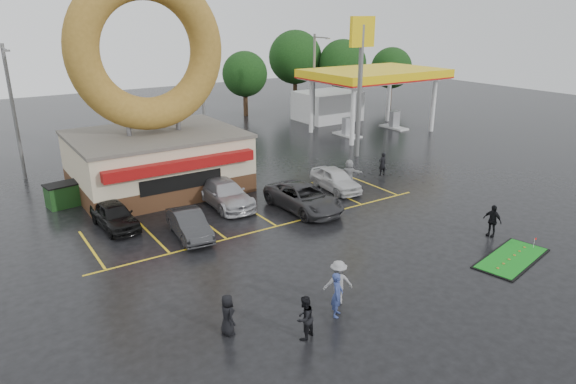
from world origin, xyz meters
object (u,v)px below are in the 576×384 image
donut_shop (154,120)px  gas_station (353,89)px  streetlight_mid (203,91)px  car_dgrey (189,224)px  car_black (115,215)px  streetlight_left (14,110)px  putting_green (512,258)px  dumpster (63,196)px  car_silver (225,193)px  person_blue (337,295)px  shell_sign (361,61)px  car_white (336,179)px  streetlight_right (315,80)px  person_cameraman (492,221)px  car_grey (304,198)px

donut_shop → gas_station: 24.35m
donut_shop → streetlight_mid: 10.59m
car_dgrey → car_black: bearing=137.1°
streetlight_left → putting_green: streetlight_left is taller
dumpster → donut_shop: bearing=-7.9°
car_dgrey → car_silver: car_silver is taller
donut_shop → person_blue: 18.41m
shell_sign → car_white: bearing=-139.8°
donut_shop → streetlight_left: size_ratio=1.50×
car_dgrey → putting_green: 15.62m
streetlight_right → dumpster: size_ratio=5.00×
donut_shop → person_blue: size_ratio=7.64×
shell_sign → putting_green: 20.24m
shell_sign → streetlight_mid: shell_sign is taller
putting_green → streetlight_right: bearing=72.1°
shell_sign → dumpster: bearing=177.5°
car_dgrey → streetlight_mid: bearing=68.7°
donut_shop → car_white: bearing=-35.1°
donut_shop → car_dgrey: donut_shop is taller
car_black → person_blue: 13.85m
car_white → person_cameraman: size_ratio=2.52×
donut_shop → car_black: bearing=-130.5°
shell_sign → person_blue: 24.10m
car_white → putting_green: car_white is taller
car_white → putting_green: (0.67, -12.28, -0.69)m
shell_sign → person_cameraman: 17.60m
car_white → putting_green: size_ratio=0.90×
streetlight_left → car_white: 21.61m
person_cameraman → car_dgrey: bearing=-128.7°
car_grey → dumpster: car_grey is taller
streetlight_mid → car_white: streetlight_mid is taller
car_silver → person_cameraman: bearing=-49.1°
person_blue → putting_green: bearing=-46.8°
streetlight_left → car_black: streetlight_left is taller
shell_sign → car_white: size_ratio=2.50×
car_black → car_dgrey: size_ratio=1.01×
streetlight_left → streetlight_right: 26.08m
donut_shop → shell_sign: donut_shop is taller
streetlight_right → streetlight_mid: bearing=-175.2°
car_white → car_silver: bearing=174.7°
car_silver → putting_green: car_silver is taller
streetlight_right → putting_green: (-8.97, -27.81, -4.75)m
person_blue → donut_shop: bearing=48.9°
streetlight_mid → car_white: (2.36, -14.53, -4.06)m
person_blue → dumpster: (-6.14, 18.02, -0.23)m
streetlight_mid → car_white: size_ratio=2.12×
streetlight_mid → car_black: (-11.24, -12.92, -4.09)m
streetlight_mid → car_silver: streetlight_mid is taller
donut_shop → streetlight_left: bearing=135.2°
car_grey → dumpster: size_ratio=2.98×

